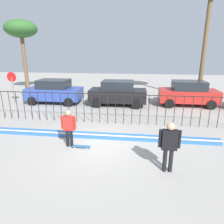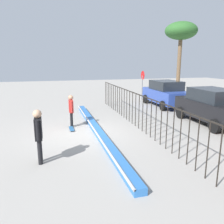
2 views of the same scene
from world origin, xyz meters
name	(u,v)px [view 1 (image 1 of 2)]	position (x,y,z in m)	size (l,w,h in m)	color
ground_plane	(98,144)	(0.00, 0.00, 0.00)	(60.00, 60.00, 0.00)	#9E9991
bowl_coping_ledge	(101,136)	(0.00, 0.71, 0.12)	(11.00, 0.40, 0.27)	#2D6BB7
perimeter_fence	(108,105)	(0.00, 2.88, 1.07)	(14.04, 0.04, 1.73)	black
skateboarder	(69,125)	(-1.20, -0.34, 0.99)	(0.67, 0.25, 1.66)	black
skateboard	(81,146)	(-0.67, -0.41, 0.06)	(0.80, 0.20, 0.07)	#26598C
camera_operator	(169,143)	(2.80, -1.75, 1.09)	(0.74, 0.28, 1.82)	black
parked_car_blue	(54,91)	(-4.93, 7.01, 0.97)	(4.30, 2.12, 1.90)	#2D479E
parked_car_black	(118,93)	(0.18, 7.00, 0.97)	(4.30, 2.12, 1.90)	black
parked_car_red	(188,93)	(5.50, 7.58, 0.97)	(4.30, 2.12, 1.90)	#B2231E
stop_sign	(12,83)	(-8.10, 6.45, 1.62)	(0.76, 0.07, 2.50)	slate
palm_tree_short	(21,30)	(-9.29, 10.66, 5.90)	(2.96, 2.96, 6.87)	brown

